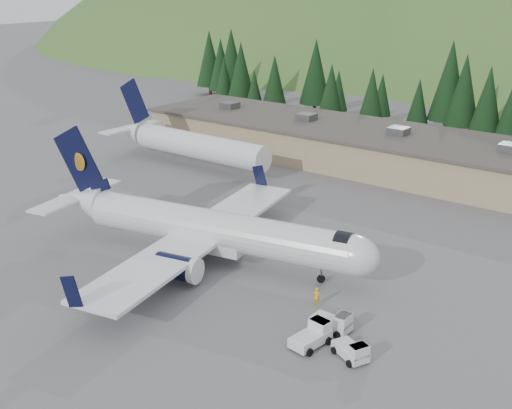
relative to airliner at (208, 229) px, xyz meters
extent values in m
plane|color=#59595D|center=(1.00, 0.20, -3.08)|extent=(600.00, 600.00, 0.00)
cylinder|color=white|center=(1.00, 0.20, 0.15)|extent=(26.80, 8.85, 3.58)
ellipsoid|color=white|center=(14.04, 2.88, 0.15)|extent=(5.27, 4.44, 3.58)
cylinder|color=black|center=(13.11, 2.69, 0.58)|extent=(1.90, 3.16, 2.95)
cone|color=white|center=(-14.84, -3.04, 0.53)|extent=(6.31, 4.65, 3.58)
cube|color=white|center=(0.07, 0.01, -1.35)|extent=(8.06, 4.51, 0.95)
cube|color=white|center=(-0.87, -0.18, -0.80)|extent=(11.62, 32.72, 0.33)
cube|color=black|center=(-5.51, 15.37, 0.44)|extent=(1.92, 0.53, 2.73)
cube|color=black|center=(0.98, -16.30, 0.44)|extent=(1.92, 0.53, 2.73)
cylinder|color=black|center=(-1.04, 5.42, -1.60)|extent=(4.35, 2.94, 2.19)
cylinder|color=white|center=(0.73, 5.78, -1.60)|extent=(1.02, 2.39, 2.32)
cube|color=white|center=(-1.04, 5.42, -1.08)|extent=(2.10, 0.65, 0.86)
cylinder|color=black|center=(1.17, -5.39, -1.60)|extent=(4.35, 2.94, 2.19)
cylinder|color=white|center=(2.94, -5.03, -1.60)|extent=(1.02, 2.39, 2.32)
cube|color=white|center=(1.17, -5.39, -1.08)|extent=(2.10, 0.65, 0.86)
cube|color=black|center=(-14.65, -3.00, 4.98)|extent=(5.82, 1.46, 6.98)
ellipsoid|color=gold|center=(-14.50, -2.78, 4.79)|extent=(1.88, 0.55, 1.88)
ellipsoid|color=gold|center=(-14.43, -3.15, 4.79)|extent=(1.88, 0.55, 1.88)
cube|color=black|center=(-12.23, -2.51, 2.51)|extent=(2.62, 0.76, 1.89)
cube|color=white|center=(-15.30, -3.14, 1.01)|extent=(4.81, 12.14, 0.21)
cylinder|color=slate|center=(11.24, 2.31, -2.22)|extent=(0.22, 0.22, 1.71)
cylinder|color=black|center=(11.24, 2.31, -2.72)|extent=(0.76, 0.41, 0.72)
cylinder|color=slate|center=(-2.31, 2.15, -2.13)|extent=(0.27, 0.27, 1.90)
cylinder|color=black|center=(-1.94, 2.22, -2.56)|extent=(1.09, 0.54, 1.05)
cylinder|color=black|center=(-2.69, 2.07, -2.56)|extent=(1.09, 0.54, 1.05)
cylinder|color=slate|center=(-1.28, -2.88, -2.13)|extent=(0.27, 0.27, 1.90)
cylinder|color=black|center=(-0.91, -2.81, -2.56)|extent=(1.09, 0.54, 1.05)
cylinder|color=black|center=(-1.65, -2.96, -2.56)|extent=(1.09, 0.54, 1.05)
cylinder|color=white|center=(-21.00, 22.20, 0.12)|extent=(22.00, 3.60, 3.60)
cone|color=white|center=(-35.00, 22.20, 0.32)|extent=(5.00, 3.60, 3.60)
cube|color=black|center=(-34.00, 22.20, 4.92)|extent=(5.82, 0.28, 6.89)
cube|color=white|center=(-35.00, 22.20, 0.92)|extent=(2.40, 11.00, 0.20)
cube|color=silver|center=(16.12, -4.04, -2.52)|extent=(3.06, 1.55, 0.71)
cube|color=silver|center=(17.14, -4.04, -1.91)|extent=(1.03, 1.43, 0.91)
cube|color=black|center=(17.14, -4.04, -1.50)|extent=(0.92, 1.33, 0.10)
cylinder|color=black|center=(17.13, -3.22, -2.79)|extent=(0.57, 0.23, 0.57)
cylinder|color=black|center=(17.15, -4.85, -2.79)|extent=(0.57, 0.23, 0.57)
cylinder|color=black|center=(15.10, -3.24, -2.79)|extent=(0.57, 0.23, 0.57)
cylinder|color=black|center=(15.11, -4.87, -2.79)|extent=(0.57, 0.23, 0.57)
cube|color=silver|center=(19.19, -6.49, -2.56)|extent=(3.16, 2.48, 0.66)
cube|color=silver|center=(20.05, -6.88, -1.99)|extent=(1.41, 1.59, 0.85)
cube|color=black|center=(20.05, -6.88, -1.62)|extent=(1.29, 1.47, 0.09)
cylinder|color=black|center=(20.37, -6.20, -2.81)|extent=(0.57, 0.41, 0.53)
cylinder|color=black|center=(19.73, -7.57, -2.81)|extent=(0.57, 0.41, 0.53)
cylinder|color=black|center=(18.66, -5.40, -2.81)|extent=(0.57, 0.41, 0.53)
cylinder|color=black|center=(18.02, -6.77, -2.81)|extent=(0.57, 0.41, 0.53)
cube|color=silver|center=(16.10, -6.93, -2.49)|extent=(2.03, 3.40, 0.75)
cube|color=silver|center=(16.25, -5.87, -1.85)|extent=(1.63, 1.27, 0.96)
cube|color=black|center=(16.25, -5.87, -1.42)|extent=(1.51, 1.15, 0.11)
cylinder|color=black|center=(15.40, -5.75, -2.78)|extent=(0.32, 0.63, 0.60)
cylinder|color=black|center=(17.09, -5.99, -2.78)|extent=(0.32, 0.63, 0.60)
cylinder|color=black|center=(15.10, -7.87, -2.78)|extent=(0.32, 0.63, 0.60)
cylinder|color=black|center=(16.80, -8.11, -2.78)|extent=(0.32, 0.63, 0.60)
cube|color=#9D8762|center=(-4.00, 38.20, -0.68)|extent=(70.00, 16.00, 4.80)
cube|color=#47423D|center=(-4.00, 38.20, 1.87)|extent=(71.00, 17.00, 0.40)
cube|color=slate|center=(-29.00, 38.20, 2.52)|extent=(2.50, 2.50, 1.00)
cube|color=slate|center=(-14.00, 38.20, 2.52)|extent=(2.50, 2.50, 1.00)
cube|color=slate|center=(1.00, 38.20, 2.52)|extent=(2.50, 2.50, 1.00)
cube|color=slate|center=(16.00, 38.20, 2.52)|extent=(2.50, 2.50, 1.00)
imported|color=yellow|center=(13.14, -1.44, -2.28)|extent=(0.67, 0.54, 1.59)
cone|color=black|center=(-59.43, 67.77, 5.07)|extent=(5.97, 5.97, 12.22)
cone|color=black|center=(-54.42, 65.78, 4.35)|extent=(5.45, 5.45, 11.14)
cone|color=black|center=(-49.65, 63.62, 5.72)|extent=(6.45, 6.45, 13.19)
cone|color=black|center=(-47.07, 58.19, 2.79)|extent=(4.30, 4.30, 8.80)
cone|color=black|center=(-42.22, 57.61, 4.64)|extent=(5.66, 5.66, 11.58)
cone|color=black|center=(-37.84, 56.24, 1.87)|extent=(3.63, 3.63, 7.43)
cone|color=black|center=(-34.34, 58.03, 3.51)|extent=(4.83, 4.83, 9.88)
cone|color=black|center=(-29.00, 64.08, 5.14)|extent=(6.03, 6.03, 12.33)
cone|color=black|center=(-23.71, 63.93, 2.04)|extent=(3.75, 3.75, 7.67)
cone|color=black|center=(-19.57, 54.34, 3.50)|extent=(4.82, 4.82, 9.86)
cone|color=black|center=(-15.12, 64.90, 2.03)|extent=(3.75, 3.75, 7.67)
cone|color=black|center=(-12.00, 54.94, 3.35)|extent=(4.71, 4.71, 9.64)
cone|color=black|center=(-6.70, 62.00, 2.17)|extent=(3.85, 3.85, 7.87)
cone|color=black|center=(-2.48, 64.50, 5.85)|extent=(6.55, 6.55, 13.39)
cone|color=black|center=(0.57, 63.17, 4.74)|extent=(5.73, 5.73, 11.73)
cone|color=black|center=(5.04, 61.92, 3.93)|extent=(5.14, 5.14, 10.51)
cone|color=black|center=(9.14, 61.19, 3.01)|extent=(4.47, 4.47, 9.14)
ellipsoid|color=#2D551E|center=(-89.00, 170.20, -78.08)|extent=(336.00, 240.00, 240.00)
camera|label=1|loc=(37.82, -41.73, 22.59)|focal=45.00mm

